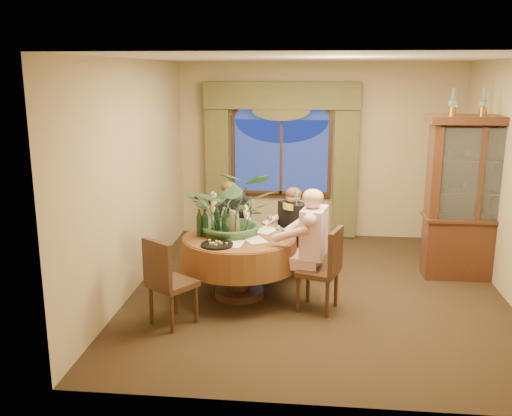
# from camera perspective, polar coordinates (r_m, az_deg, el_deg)

# --- Properties ---
(floor) EXTENTS (5.00, 5.00, 0.00)m
(floor) POSITION_cam_1_polar(r_m,az_deg,el_deg) (7.19, 6.05, -8.22)
(floor) COLOR black
(floor) RESTS_ON ground
(wall_back) EXTENTS (4.50, 0.00, 4.50)m
(wall_back) POSITION_cam_1_polar(r_m,az_deg,el_deg) (9.26, 6.28, 5.70)
(wall_back) COLOR #A08A5E
(wall_back) RESTS_ON ground
(ceiling) EXTENTS (5.00, 5.00, 0.00)m
(ceiling) POSITION_cam_1_polar(r_m,az_deg,el_deg) (6.68, 6.67, 14.69)
(ceiling) COLOR white
(ceiling) RESTS_ON wall_back
(window) EXTENTS (1.62, 0.10, 1.32)m
(window) POSITION_cam_1_polar(r_m,az_deg,el_deg) (9.22, 2.53, 5.10)
(window) COLOR navy
(window) RESTS_ON wall_back
(arched_transom) EXTENTS (1.60, 0.06, 0.44)m
(arched_transom) POSITION_cam_1_polar(r_m,az_deg,el_deg) (9.14, 2.58, 9.94)
(arched_transom) COLOR navy
(arched_transom) RESTS_ON wall_back
(drapery_left) EXTENTS (0.38, 0.14, 2.32)m
(drapery_left) POSITION_cam_1_polar(r_m,az_deg,el_deg) (9.31, -3.86, 4.42)
(drapery_left) COLOR #4A4725
(drapery_left) RESTS_ON floor
(drapery_right) EXTENTS (0.38, 0.14, 2.32)m
(drapery_right) POSITION_cam_1_polar(r_m,az_deg,el_deg) (9.19, 8.94, 4.16)
(drapery_right) COLOR #4A4725
(drapery_right) RESTS_ON floor
(swag_valance) EXTENTS (2.45, 0.16, 0.42)m
(swag_valance) POSITION_cam_1_polar(r_m,az_deg,el_deg) (9.05, 2.56, 11.18)
(swag_valance) COLOR #4A4725
(swag_valance) RESTS_ON wall_back
(dining_table) EXTENTS (1.56, 1.56, 0.75)m
(dining_table) POSITION_cam_1_polar(r_m,az_deg,el_deg) (6.88, -1.67, -5.84)
(dining_table) COLOR maroon
(dining_table) RESTS_ON floor
(china_cabinet) EXTENTS (1.31, 0.52, 2.12)m
(china_cabinet) POSITION_cam_1_polar(r_m,az_deg,el_deg) (7.85, 21.02, 0.89)
(china_cabinet) COLOR #391E13
(china_cabinet) RESTS_ON floor
(oil_lamp_left) EXTENTS (0.11, 0.11, 0.34)m
(oil_lamp_left) POSITION_cam_1_polar(r_m,az_deg,el_deg) (7.60, 19.11, 10.04)
(oil_lamp_left) COLOR #A5722D
(oil_lamp_left) RESTS_ON china_cabinet
(oil_lamp_center) EXTENTS (0.11, 0.11, 0.34)m
(oil_lamp_center) POSITION_cam_1_polar(r_m,az_deg,el_deg) (7.69, 21.81, 9.86)
(oil_lamp_center) COLOR #A5722D
(oil_lamp_center) RESTS_ON china_cabinet
(chair_right) EXTENTS (0.53, 0.53, 0.96)m
(chair_right) POSITION_cam_1_polar(r_m,az_deg,el_deg) (6.50, 6.20, -6.12)
(chair_right) COLOR black
(chair_right) RESTS_ON floor
(chair_back_right) EXTENTS (0.59, 0.59, 0.96)m
(chair_back_right) POSITION_cam_1_polar(r_m,az_deg,el_deg) (7.48, 4.51, -3.40)
(chair_back_right) COLOR black
(chair_back_right) RESTS_ON floor
(chair_back) EXTENTS (0.48, 0.48, 0.96)m
(chair_back) POSITION_cam_1_polar(r_m,az_deg,el_deg) (7.72, -1.93, -2.82)
(chair_back) COLOR black
(chair_back) RESTS_ON floor
(chair_front_left) EXTENTS (0.59, 0.59, 0.96)m
(chair_front_left) POSITION_cam_1_polar(r_m,az_deg,el_deg) (6.18, -8.32, -7.26)
(chair_front_left) COLOR black
(chair_front_left) RESTS_ON floor
(person_pink) EXTENTS (0.54, 0.57, 1.38)m
(person_pink) POSITION_cam_1_polar(r_m,az_deg,el_deg) (6.55, 5.76, -4.00)
(person_pink) COLOR beige
(person_pink) RESTS_ON floor
(person_back) EXTENTS (0.54, 0.51, 1.23)m
(person_back) POSITION_cam_1_polar(r_m,az_deg,el_deg) (7.71, -2.70, -1.79)
(person_back) COLOR black
(person_back) RESTS_ON floor
(person_scarf) EXTENTS (0.60, 0.60, 1.23)m
(person_scarf) POSITION_cam_1_polar(r_m,az_deg,el_deg) (7.35, 3.81, -2.59)
(person_scarf) COLOR black
(person_scarf) RESTS_ON floor
(stoneware_vase) EXTENTS (0.15, 0.15, 0.28)m
(stoneware_vase) POSITION_cam_1_polar(r_m,az_deg,el_deg) (6.87, -2.21, -1.37)
(stoneware_vase) COLOR tan
(stoneware_vase) RESTS_ON dining_table
(centerpiece_plant) EXTENTS (1.08, 1.20, 0.94)m
(centerpiece_plant) POSITION_cam_1_polar(r_m,az_deg,el_deg) (6.74, -2.19, 2.96)
(centerpiece_plant) COLOR #335733
(centerpiece_plant) RESTS_ON dining_table
(olive_bowl) EXTENTS (0.14, 0.14, 0.04)m
(olive_bowl) POSITION_cam_1_polar(r_m,az_deg,el_deg) (6.70, -1.44, -2.79)
(olive_bowl) COLOR #4E572B
(olive_bowl) RESTS_ON dining_table
(cheese_platter) EXTENTS (0.36, 0.36, 0.02)m
(cheese_platter) POSITION_cam_1_polar(r_m,az_deg,el_deg) (6.41, -3.92, -3.68)
(cheese_platter) COLOR black
(cheese_platter) RESTS_ON dining_table
(wine_bottle_0) EXTENTS (0.07, 0.07, 0.33)m
(wine_bottle_0) POSITION_cam_1_polar(r_m,az_deg,el_deg) (6.75, -5.68, -1.48)
(wine_bottle_0) COLOR black
(wine_bottle_0) RESTS_ON dining_table
(wine_bottle_1) EXTENTS (0.07, 0.07, 0.33)m
(wine_bottle_1) POSITION_cam_1_polar(r_m,az_deg,el_deg) (6.82, -3.22, -1.27)
(wine_bottle_1) COLOR tan
(wine_bottle_1) RESTS_ON dining_table
(wine_bottle_2) EXTENTS (0.07, 0.07, 0.33)m
(wine_bottle_2) POSITION_cam_1_polar(r_m,az_deg,el_deg) (6.87, -4.84, -1.19)
(wine_bottle_2) COLOR tan
(wine_bottle_2) RESTS_ON dining_table
(wine_bottle_3) EXTENTS (0.07, 0.07, 0.33)m
(wine_bottle_3) POSITION_cam_1_polar(r_m,az_deg,el_deg) (6.74, -5.11, -1.48)
(wine_bottle_3) COLOR black
(wine_bottle_3) RESTS_ON dining_table
(wine_bottle_4) EXTENTS (0.07, 0.07, 0.33)m
(wine_bottle_4) POSITION_cam_1_polar(r_m,az_deg,el_deg) (6.95, -3.93, -0.99)
(wine_bottle_4) COLOR black
(wine_bottle_4) RESTS_ON dining_table
(wine_bottle_5) EXTENTS (0.07, 0.07, 0.33)m
(wine_bottle_5) POSITION_cam_1_polar(r_m,az_deg,el_deg) (6.71, -3.13, -1.52)
(wine_bottle_5) COLOR black
(wine_bottle_5) RESTS_ON dining_table
(tasting_paper_0) EXTENTS (0.32, 0.36, 0.00)m
(tasting_paper_0) POSITION_cam_1_polar(r_m,az_deg,el_deg) (6.60, -0.07, -3.22)
(tasting_paper_0) COLOR white
(tasting_paper_0) RESTS_ON dining_table
(tasting_paper_1) EXTENTS (0.31, 0.36, 0.00)m
(tasting_paper_1) POSITION_cam_1_polar(r_m,az_deg,el_deg) (6.99, 0.98, -2.26)
(tasting_paper_1) COLOR white
(tasting_paper_1) RESTS_ON dining_table
(tasting_paper_2) EXTENTS (0.24, 0.32, 0.00)m
(tasting_paper_2) POSITION_cam_1_polar(r_m,az_deg,el_deg) (6.47, -2.26, -3.56)
(tasting_paper_2) COLOR white
(tasting_paper_2) RESTS_ON dining_table
(wine_glass_person_pink) EXTENTS (0.07, 0.07, 0.18)m
(wine_glass_person_pink) POSITION_cam_1_polar(r_m,az_deg,el_deg) (6.60, 2.22, -2.44)
(wine_glass_person_pink) COLOR silver
(wine_glass_person_pink) RESTS_ON dining_table
(wine_glass_person_back) EXTENTS (0.07, 0.07, 0.18)m
(wine_glass_person_back) POSITION_cam_1_polar(r_m,az_deg,el_deg) (7.19, -2.23, -1.09)
(wine_glass_person_back) COLOR silver
(wine_glass_person_back) RESTS_ON dining_table
(wine_glass_person_scarf) EXTENTS (0.07, 0.07, 0.18)m
(wine_glass_person_scarf) POSITION_cam_1_polar(r_m,az_deg,el_deg) (7.02, 1.38, -1.44)
(wine_glass_person_scarf) COLOR silver
(wine_glass_person_scarf) RESTS_ON dining_table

